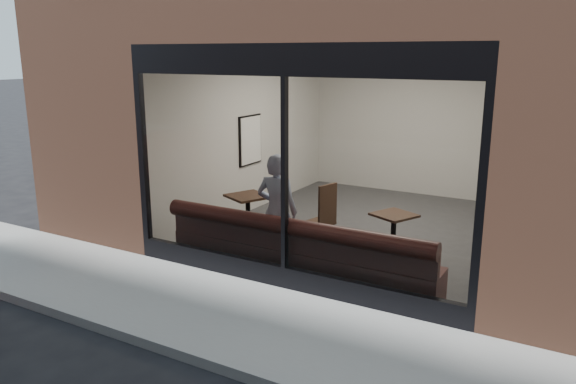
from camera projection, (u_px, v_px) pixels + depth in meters
The scene contains 20 objects.
ground at pixel (186, 357), 5.85m from camera, with size 120.00×120.00×0.00m, color black.
sidewalk_near at pixel (241, 318), 6.69m from camera, with size 40.00×2.00×0.01m, color gray.
kerb_near at pixel (183, 354), 5.80m from camera, with size 40.00×0.10×0.12m, color gray.
host_building_pier_left at pixel (274, 114), 14.01m from camera, with size 2.50×12.00×3.20m, color brown.
host_building_backfill at pixel (455, 111), 14.73m from camera, with size 5.00×6.00×3.20m, color brown.
cafe_floor at pixel (367, 229), 10.06m from camera, with size 6.00×6.00×0.00m, color #2D2D30.
cafe_ceiling at pixel (374, 46), 9.29m from camera, with size 6.00×6.00×0.00m, color white.
cafe_wall_back at pixel (422, 123), 12.20m from camera, with size 5.00×5.00×0.00m, color silver.
cafe_wall_left at pixel (250, 132), 10.88m from camera, with size 6.00×6.00×0.00m, color silver.
cafe_wall_right at pixel (525, 154), 8.48m from camera, with size 6.00×6.00×0.00m, color silver.
storefront_kick at pixel (285, 277), 7.54m from camera, with size 5.00×0.10×0.30m, color black.
storefront_header at pixel (284, 60), 6.86m from camera, with size 5.00×0.10×0.40m, color black.
storefront_mullion at pixel (285, 176), 7.21m from camera, with size 0.06×0.10×2.50m, color black.
storefront_glass at pixel (283, 176), 7.18m from camera, with size 4.80×4.80×0.00m, color white.
banquette at pixel (299, 263), 7.86m from camera, with size 4.00×0.55×0.45m, color #341413.
person at pixel (277, 211), 8.14m from camera, with size 0.62×0.41×1.70m, color #9BABCB.
cafe_table_left at pixel (248, 196), 9.42m from camera, with size 0.61×0.61×0.04m, color black.
cafe_table_right at pixel (394, 215), 8.33m from camera, with size 0.55×0.55×0.04m, color black.
cafe_chair_left at pixel (319, 223), 9.65m from camera, with size 0.43×0.43×0.04m, color black.
wall_poster at pixel (251, 140), 10.87m from camera, with size 0.02×0.68×0.90m, color white.
Camera 1 is at (3.54, -4.04, 3.08)m, focal length 35.00 mm.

